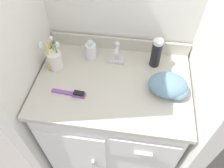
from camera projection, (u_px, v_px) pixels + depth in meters
name	position (u px, v px, depth m)	size (l,w,h in m)	color
ground_plane	(113.00, 145.00, 1.85)	(6.00, 6.00, 0.00)	slate
wall_back	(122.00, 3.00, 1.22)	(1.05, 0.08, 2.20)	silver
wall_left	(14.00, 33.00, 1.05)	(0.08, 0.67, 2.20)	silver
wall_right	(221.00, 53.00, 0.96)	(0.08, 0.67, 2.20)	silver
vanity	(112.00, 119.00, 1.52)	(0.87, 0.61, 0.82)	white
backsplash	(119.00, 44.00, 1.37)	(0.87, 0.02, 0.08)	beige
sink_faucet	(117.00, 56.00, 1.29)	(0.09, 0.09, 0.14)	silver
toothbrush_cup	(55.00, 60.00, 1.25)	(0.09, 0.10, 0.20)	white
soap_dispenser	(91.00, 51.00, 1.31)	(0.06, 0.07, 0.13)	white
shaving_cream_can	(156.00, 53.00, 1.24)	(0.06, 0.06, 0.18)	black
hairbrush	(73.00, 93.00, 1.16)	(0.19, 0.04, 0.03)	purple
hand_towel	(170.00, 86.00, 1.14)	(0.21, 0.17, 0.10)	#6B8EA8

